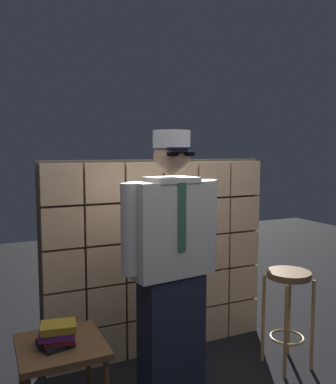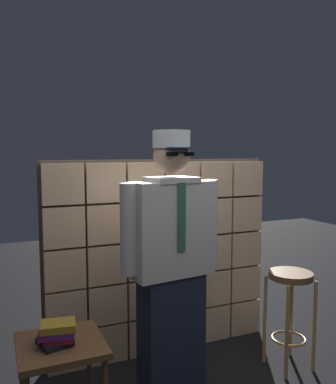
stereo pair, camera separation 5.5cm
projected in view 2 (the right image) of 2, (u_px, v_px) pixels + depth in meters
name	position (u px, v px, depth m)	size (l,w,h in m)	color
glass_block_wall	(163.00, 258.00, 3.38)	(1.98, 0.10, 1.66)	#E0B78C
standing_person	(171.00, 264.00, 2.66)	(0.74, 0.34, 1.84)	#1E2333
bar_stool	(290.00, 297.00, 3.13)	(0.34, 0.34, 0.77)	brown
side_table	(61.00, 353.00, 2.48)	(0.52, 0.52, 0.53)	brown
book_stack	(57.00, 333.00, 2.43)	(0.24, 0.23, 0.14)	black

